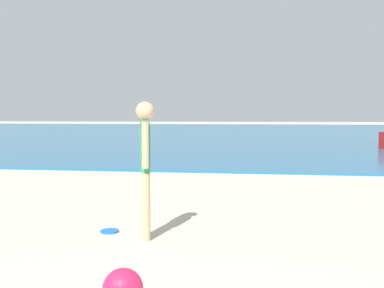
{
  "coord_description": "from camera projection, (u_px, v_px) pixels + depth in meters",
  "views": [
    {
      "loc": [
        0.88,
        -0.97,
        1.56
      ],
      "look_at": [
        -0.13,
        6.38,
        1.06
      ],
      "focal_mm": 39.9,
      "sensor_mm": 36.0,
      "label": 1
    }
  ],
  "objects": [
    {
      "name": "water",
      "position": [
        241.0,
        131.0,
        41.11
      ],
      "size": [
        160.0,
        60.0,
        0.06
      ],
      "primitive_type": "cube",
      "color": "#1E6B9E",
      "rests_on": "ground"
    },
    {
      "name": "frisbee",
      "position": [
        110.0,
        231.0,
        5.7
      ],
      "size": [
        0.25,
        0.25,
        0.03
      ],
      "primitive_type": "cylinder",
      "color": "blue",
      "rests_on": "ground"
    },
    {
      "name": "person_standing",
      "position": [
        145.0,
        162.0,
        5.33
      ],
      "size": [
        0.23,
        0.39,
        1.73
      ],
      "rotation": [
        0.0,
        0.0,
        4.96
      ],
      "color": "#DDAD84",
      "rests_on": "ground"
    }
  ]
}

